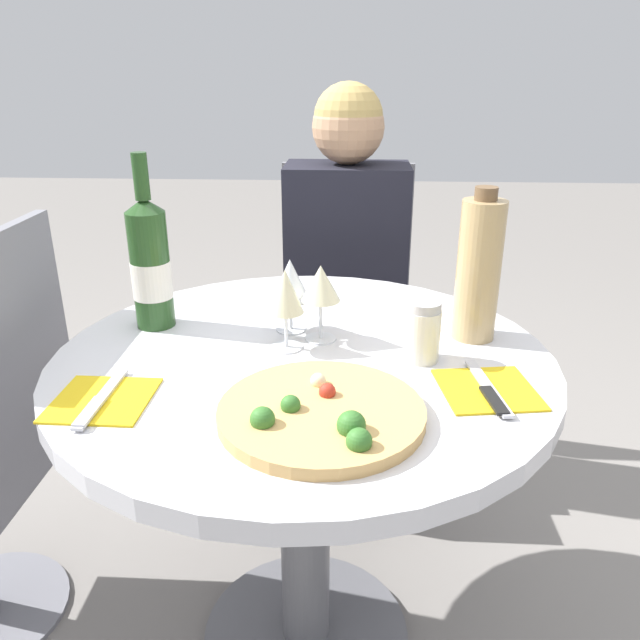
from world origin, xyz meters
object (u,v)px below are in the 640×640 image
(dining_table, at_px, (304,427))
(seated_diner, at_px, (345,311))
(pizza_large, at_px, (321,413))
(wine_bottle, at_px, (150,264))
(chair_behind_diner, at_px, (345,323))
(tall_carafe, at_px, (479,270))

(dining_table, relative_size, seated_diner, 0.79)
(dining_table, height_order, pizza_large, pizza_large)
(dining_table, height_order, wine_bottle, wine_bottle)
(chair_behind_diner, height_order, tall_carafe, tall_carafe)
(dining_table, distance_m, wine_bottle, 0.44)
(wine_bottle, relative_size, tall_carafe, 1.18)
(chair_behind_diner, height_order, seated_diner, seated_diner)
(tall_carafe, bearing_deg, seated_diner, 113.99)
(tall_carafe, bearing_deg, dining_table, -163.23)
(pizza_large, bearing_deg, dining_table, 101.32)
(dining_table, height_order, seated_diner, seated_diner)
(seated_diner, height_order, wine_bottle, seated_diner)
(chair_behind_diner, bearing_deg, seated_diner, 90.00)
(dining_table, relative_size, tall_carafe, 3.15)
(chair_behind_diner, height_order, wine_bottle, wine_bottle)
(seated_diner, xyz_separation_m, tall_carafe, (0.26, -0.57, 0.31))
(chair_behind_diner, relative_size, wine_bottle, 2.68)
(chair_behind_diner, bearing_deg, pizza_large, 88.77)
(dining_table, bearing_deg, chair_behind_diner, 85.24)
(dining_table, bearing_deg, pizza_large, -78.68)
(wine_bottle, bearing_deg, seated_diner, 55.52)
(chair_behind_diner, relative_size, pizza_large, 2.95)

